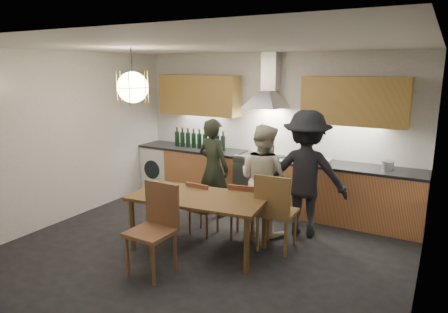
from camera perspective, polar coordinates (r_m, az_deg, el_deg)
The scene contains 17 objects.
ground at distance 5.39m, azimuth -2.89°, elevation -13.28°, with size 5.00×5.00×0.00m, color black.
room_shell at distance 4.90m, azimuth -3.12°, elevation 5.00°, with size 5.02×4.52×2.61m.
counter_run at distance 6.84m, azimuth 5.95°, elevation -3.61°, with size 5.00×0.62×0.90m.
range_stove at distance 6.85m, azimuth 5.75°, elevation -3.66°, with size 0.90×0.60×0.92m.
wall_fixtures at distance 6.71m, azimuth 6.43°, elevation 8.42°, with size 4.30×0.54×1.10m.
pendant_lamp at distance 5.39m, azimuth -12.91°, elevation 9.60°, with size 0.43×0.43×0.70m.
dining_table at distance 5.21m, azimuth -3.67°, elevation -6.54°, with size 1.82×1.06×0.73m.
chair_back_left at distance 5.68m, azimuth -3.34°, elevation -6.97°, with size 0.37×0.37×0.79m.
chair_back_mid at distance 5.55m, azimuth 2.75°, elevation -7.33°, with size 0.42×0.42×0.81m.
chair_back_right at distance 5.18m, azimuth 7.24°, elevation -7.29°, with size 0.49×0.49×1.04m.
chair_front at distance 4.74m, azimuth -9.69°, elevation -9.21°, with size 0.49×0.49×1.05m.
person_left at distance 6.35m, azimuth -1.52°, elevation -1.64°, with size 0.58×0.38×1.58m, color black.
person_mid at distance 5.75m, azimuth 5.61°, elevation -3.21°, with size 0.77×0.60×1.58m, color beige.
person_right at distance 5.71m, azimuth 11.59°, elevation -2.47°, with size 1.16×0.66×1.79m, color black.
mixing_bowl at distance 6.35m, azimuth 13.62°, elevation -0.63°, with size 0.31×0.31×0.08m, color #BABABD.
stock_pot at distance 6.25m, azimuth 22.35°, elevation -1.23°, with size 0.17×0.17×0.12m, color #A9A9AD.
wine_bottles at distance 7.32m, azimuth -3.55°, elevation 2.53°, with size 1.08×0.08×0.35m.
Camera 1 is at (2.60, -4.10, 2.35)m, focal length 32.00 mm.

